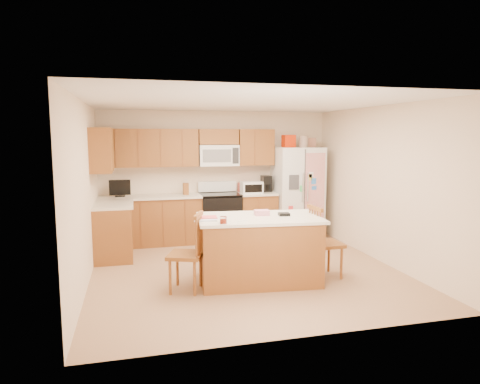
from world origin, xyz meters
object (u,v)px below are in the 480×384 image
object	(u,v)px
windsor_chair_back	(245,240)
refrigerator	(297,191)
windsor_chair_left	(187,254)
windsor_chair_right	(324,243)
island	(259,249)
stove	(220,216)

from	to	relation	value
windsor_chair_back	refrigerator	bearing A→B (deg)	47.36
windsor_chair_left	windsor_chair_right	distance (m)	1.97
windsor_chair_right	island	bearing A→B (deg)	177.87
stove	island	distance (m)	2.46
stove	windsor_chair_right	bearing A→B (deg)	-67.75
stove	refrigerator	distance (m)	1.63
refrigerator	windsor_chair_left	distance (m)	3.59
refrigerator	windsor_chair_left	xyz separation A→B (m)	(-2.52, -2.52, -0.43)
windsor_chair_left	windsor_chair_back	bearing A→B (deg)	40.93
refrigerator	island	distance (m)	2.87
refrigerator	windsor_chair_back	distance (m)	2.29
refrigerator	stove	bearing A→B (deg)	177.70
windsor_chair_right	windsor_chair_back	bearing A→B (deg)	140.64
refrigerator	island	size ratio (longest dim) A/B	1.13
stove	windsor_chair_back	size ratio (longest dim) A/B	1.31
windsor_chair_left	refrigerator	bearing A→B (deg)	44.96
stove	windsor_chair_back	xyz separation A→B (m)	(0.06, -1.71, -0.07)
stove	windsor_chair_right	world-z (taller)	stove
stove	refrigerator	world-z (taller)	refrigerator
windsor_chair_back	windsor_chair_right	xyz separation A→B (m)	(0.96, -0.79, 0.08)
windsor_chair_left	windsor_chair_right	world-z (taller)	same
stove	windsor_chair_back	bearing A→B (deg)	-88.03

